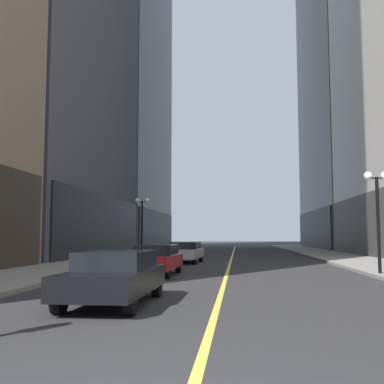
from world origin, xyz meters
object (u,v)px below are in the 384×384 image
(car_silver, at_px, (185,251))
(street_lamp_right_mid, at_px, (377,199))
(car_black, at_px, (115,275))
(car_red, at_px, (156,259))
(street_lamp_left_far, at_px, (142,214))

(car_silver, relative_size, street_lamp_right_mid, 1.08)
(car_black, height_order, car_silver, same)
(car_red, bearing_deg, car_black, -86.95)
(car_black, xyz_separation_m, street_lamp_right_mid, (8.97, 8.68, 2.54))
(car_black, xyz_separation_m, street_lamp_left_far, (-3.83, 21.53, 2.54))
(car_red, relative_size, car_silver, 0.95)
(car_black, height_order, car_red, same)
(car_silver, height_order, street_lamp_left_far, street_lamp_left_far)
(car_black, relative_size, street_lamp_left_far, 1.03)
(street_lamp_right_mid, bearing_deg, street_lamp_left_far, 134.88)
(car_red, xyz_separation_m, street_lamp_right_mid, (9.42, 0.23, 2.54))
(car_black, height_order, street_lamp_left_far, street_lamp_left_far)
(car_red, bearing_deg, street_lamp_right_mid, 1.40)
(car_red, distance_m, street_lamp_right_mid, 9.76)
(car_black, bearing_deg, car_silver, 90.85)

